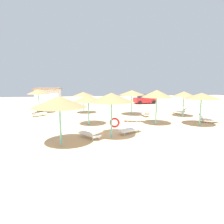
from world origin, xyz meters
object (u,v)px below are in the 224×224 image
at_px(parasol_2, 38,92).
at_px(bench_1, 40,110).
at_px(parasol_3, 202,96).
at_px(parasol_1, 132,93).
at_px(lounger_4, 179,111).
at_px(lounger_3, 208,119).
at_px(parasol_7, 83,94).
at_px(beach_cabana, 49,97).
at_px(parasol_5, 157,94).
at_px(lounger_0, 91,134).
at_px(lounger_2, 38,114).
at_px(parked_car, 145,99).
at_px(parasol_0, 59,102).
at_px(parasol_6, 111,98).
at_px(lounger_6, 130,129).
at_px(parasol_4, 184,94).
at_px(parasol_8, 88,98).
at_px(bench_0, 43,109).
at_px(lounger_1, 145,114).
at_px(lounger_5, 132,119).

distance_m(parasol_2, bench_1, 2.34).
height_order(parasol_3, bench_1, parasol_3).
distance_m(parasol_1, lounger_4, 6.43).
bearing_deg(lounger_3, parasol_7, 147.94).
bearing_deg(parasol_1, beach_cabana, 138.46).
xyz_separation_m(parasol_5, lounger_0, (-5.94, -3.24, -2.48)).
distance_m(parasol_7, bench_1, 5.86).
distance_m(lounger_2, parked_car, 19.33).
bearing_deg(parasol_1, lounger_3, -39.60).
xyz_separation_m(parasol_0, parasol_3, (11.45, 3.38, -0.01)).
height_order(parasol_5, parasol_6, parasol_5).
relative_size(parasol_6, lounger_0, 1.62).
bearing_deg(lounger_6, parked_car, 68.25).
height_order(parasol_0, parasol_6, parasol_6).
xyz_separation_m(parasol_7, parked_car, (11.08, 9.25, -1.56)).
height_order(lounger_2, bench_1, lounger_2).
xyz_separation_m(parasol_4, parasol_8, (-10.51, -2.58, -0.15)).
relative_size(parasol_4, bench_0, 1.84).
xyz_separation_m(parasol_2, parasol_5, (11.86, -8.29, 0.12)).
bearing_deg(parasol_6, parasol_0, -162.69).
bearing_deg(parasol_6, parasol_8, 109.16).
distance_m(parasol_1, beach_cabana, 14.82).
bearing_deg(parasol_0, lounger_1, 45.65).
bearing_deg(parasol_5, lounger_3, 1.28).
height_order(parasol_2, bench_0, parasol_2).
xyz_separation_m(parasol_8, parked_car, (10.62, 15.93, -1.56)).
bearing_deg(bench_1, lounger_0, -63.31).
bearing_deg(bench_1, parked_car, 26.59).
bearing_deg(parasol_8, lounger_5, 11.02).
distance_m(parasol_0, lounger_1, 11.97).
height_order(lounger_0, bench_1, lounger_0).
height_order(lounger_2, parked_car, parked_car).
xyz_separation_m(parasol_4, lounger_6, (-7.52, -5.77, -2.21)).
distance_m(parasol_4, lounger_6, 9.73).
relative_size(parasol_7, parked_car, 0.63).
relative_size(parasol_3, bench_0, 1.93).
height_order(parasol_4, beach_cabana, beach_cabana).
bearing_deg(parasol_0, lounger_5, 44.45).
height_order(parasol_1, lounger_2, parasol_1).
relative_size(parasol_6, lounger_3, 1.57).
distance_m(parasol_6, lounger_0, 2.80).
bearing_deg(parasol_7, bench_1, 169.49).
bearing_deg(parasol_3, bench_0, 146.55).
bearing_deg(parasol_4, parasol_7, 159.47).
xyz_separation_m(lounger_0, lounger_1, (6.37, 7.32, 0.01)).
bearing_deg(lounger_2, parasol_0, -70.37).
relative_size(parasol_5, bench_0, 2.04).
xyz_separation_m(parasol_7, lounger_5, (4.68, -5.86, -2.07)).
bearing_deg(parasol_6, parked_car, 65.33).
relative_size(parasol_3, lounger_3, 1.52).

